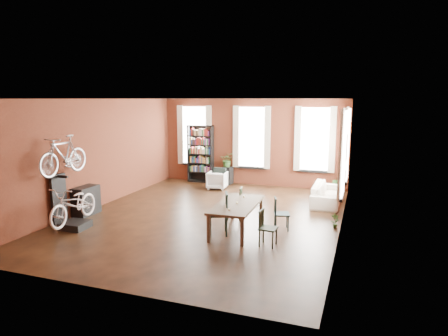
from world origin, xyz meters
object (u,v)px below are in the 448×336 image
at_px(dining_table, 237,217).
at_px(console_table, 86,201).
at_px(white_armchair, 217,179).
at_px(bike_trainer, 75,225).
at_px(dining_chair_b, 234,203).
at_px(cream_sofa, 327,190).
at_px(bookshelf, 201,154).
at_px(dining_chair_c, 268,228).
at_px(plant_stand, 228,175).
at_px(bicycle_floor, 73,187).
at_px(dining_chair_a, 218,214).
at_px(dining_chair_d, 282,214).

height_order(dining_table, console_table, console_table).
bearing_deg(white_armchair, bike_trainer, 66.26).
relative_size(dining_chair_b, cream_sofa, 0.42).
bearing_deg(dining_chair_b, bookshelf, -157.06).
relative_size(dining_table, white_armchair, 3.00).
height_order(dining_chair_c, bookshelf, bookshelf).
bearing_deg(plant_stand, bicycle_floor, -106.12).
bearing_deg(console_table, dining_table, 0.57).
relative_size(dining_chair_a, plant_stand, 1.54).
distance_m(dining_chair_a, cream_sofa, 4.40).
distance_m(white_armchair, console_table, 4.86).
bearing_deg(bookshelf, dining_chair_d, -48.58).
bearing_deg(bicycle_floor, bike_trainer, 127.88).
xyz_separation_m(dining_chair_d, bicycle_floor, (-4.84, -1.67, 0.66)).
relative_size(dining_chair_a, dining_chair_d, 1.25).
bearing_deg(cream_sofa, dining_chair_d, 164.55).
xyz_separation_m(cream_sofa, console_table, (-6.23, -3.50, -0.01)).
relative_size(dining_chair_c, bookshelf, 0.36).
bearing_deg(dining_chair_b, white_armchair, -162.57).
distance_m(dining_chair_c, dining_chair_d, 1.19).
bearing_deg(dining_chair_c, dining_chair_b, 42.04).
bearing_deg(console_table, dining_chair_a, -4.51).
relative_size(dining_table, bicycle_floor, 1.15).
height_order(dining_chair_c, white_armchair, dining_chair_c).
xyz_separation_m(white_armchair, bicycle_floor, (-1.74, -5.43, 0.72)).
distance_m(dining_chair_a, bookshelf, 6.21).
height_order(dining_table, dining_chair_a, dining_chair_a).
xyz_separation_m(bookshelf, white_armchair, (1.03, -0.92, -0.76)).
distance_m(white_armchair, plant_stand, 0.93).
xyz_separation_m(dining_chair_b, plant_stand, (-1.64, 4.22, -0.11)).
bearing_deg(dining_chair_c, dining_chair_a, 78.58).
xyz_separation_m(dining_table, plant_stand, (-2.01, 5.16, -0.02)).
distance_m(bookshelf, bike_trainer, 6.44).
distance_m(dining_chair_d, plant_stand, 5.56).
xyz_separation_m(bookshelf, cream_sofa, (4.95, -1.70, -0.69)).
bearing_deg(dining_table, dining_chair_b, 109.71).
distance_m(dining_table, cream_sofa, 3.91).
relative_size(cream_sofa, plant_stand, 3.19).
bearing_deg(dining_chair_d, dining_table, 98.35).
distance_m(dining_table, dining_chair_c, 1.18).
xyz_separation_m(dining_chair_a, bookshelf, (-2.77, 5.52, 0.60)).
height_order(dining_chair_a, dining_chair_c, dining_chair_a).
xyz_separation_m(dining_table, dining_chair_a, (-0.35, -0.36, 0.15)).
bearing_deg(bike_trainer, dining_table, 16.79).
bearing_deg(cream_sofa, bicycle_floor, 129.36).
distance_m(dining_chair_d, bike_trainer, 5.15).
xyz_separation_m(dining_table, bookshelf, (-3.12, 5.16, 0.75)).
height_order(dining_chair_c, console_table, same).
bearing_deg(dining_chair_c, bicycle_floor, 99.21).
bearing_deg(plant_stand, dining_chair_c, -63.30).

